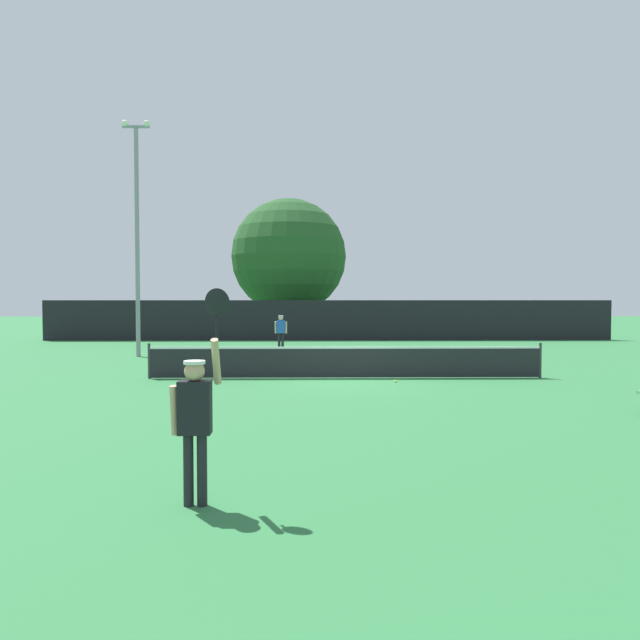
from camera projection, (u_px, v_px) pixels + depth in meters
ground_plane at (346, 378)px, 18.48m from camera, size 120.00×120.00×0.00m
tennis_net at (346, 361)px, 18.46m from camera, size 11.99×0.08×1.07m
perimeter_fence at (329, 320)px, 34.76m from camera, size 32.55×0.12×2.30m
player_serving at (196, 409)px, 7.14m from camera, size 0.68×0.40×2.57m
player_receiving at (281, 329)px, 28.08m from camera, size 0.57×0.24×1.62m
tennis_ball at (396, 381)px, 17.56m from camera, size 0.07×0.07×0.07m
light_pole at (137, 225)px, 25.05m from camera, size 1.18×0.28×9.73m
large_tree at (289, 256)px, 40.19m from camera, size 7.59×7.59×8.97m
parked_car_near at (284, 323)px, 39.75m from camera, size 2.05×4.26×1.69m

